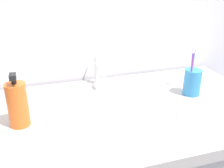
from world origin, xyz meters
name	(u,v)px	position (x,y,z in m)	size (l,w,h in m)	color
tiled_wall_back	(98,8)	(0.00, 0.35, 1.20)	(2.33, 0.04, 2.40)	silver
sink_basin	(114,118)	(-0.03, 0.01, 0.84)	(0.50, 0.50, 0.11)	white
faucet	(98,70)	(-0.03, 0.25, 0.95)	(0.02, 0.14, 0.14)	silver
toothbrush_cup	(192,82)	(0.31, 0.04, 0.93)	(0.07, 0.07, 0.11)	#338CCC
toothbrush_blue	(193,65)	(0.33, 0.08, 0.99)	(0.04, 0.05, 0.19)	blue
toothbrush_purple	(192,68)	(0.29, 0.02, 1.00)	(0.03, 0.02, 0.20)	purple
soap_dispenser	(18,105)	(-0.37, 0.00, 0.96)	(0.07, 0.07, 0.19)	orange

